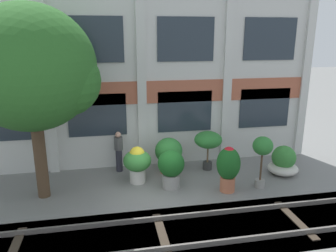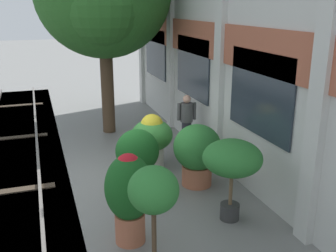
{
  "view_description": "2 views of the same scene",
  "coord_description": "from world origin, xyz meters",
  "px_view_note": "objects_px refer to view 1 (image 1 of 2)",
  "views": [
    {
      "loc": [
        -1.4,
        -10.05,
        5.34
      ],
      "look_at": [
        0.83,
        1.6,
        2.01
      ],
      "focal_mm": 35.0,
      "sensor_mm": 36.0,
      "label": 1
    },
    {
      "loc": [
        8.52,
        -1.42,
        3.99
      ],
      "look_at": [
        1.26,
        1.06,
        1.59
      ],
      "focal_mm": 42.0,
      "sensor_mm": 36.0,
      "label": 2
    }
  ],
  "objects_px": {
    "potted_plant_fluted_column": "(228,166)",
    "potted_plant_glazed_jar": "(137,162)",
    "potted_plant_wide_bowl": "(283,162)",
    "potted_plant_terracotta_small": "(208,141)",
    "potted_plant_ribbed_drum": "(171,167)",
    "potted_plant_stone_basin": "(169,153)",
    "resident_by_doorway": "(119,150)",
    "broadleaf_tree": "(31,72)",
    "potted_plant_tall_urn": "(263,150)"
  },
  "relations": [
    {
      "from": "potted_plant_fluted_column",
      "to": "broadleaf_tree",
      "type": "bearing_deg",
      "value": 172.57
    },
    {
      "from": "broadleaf_tree",
      "to": "potted_plant_tall_urn",
      "type": "distance_m",
      "value": 8.08
    },
    {
      "from": "potted_plant_wide_bowl",
      "to": "potted_plant_stone_basin",
      "type": "height_order",
      "value": "potted_plant_stone_basin"
    },
    {
      "from": "resident_by_doorway",
      "to": "potted_plant_glazed_jar",
      "type": "bearing_deg",
      "value": -56.32
    },
    {
      "from": "potted_plant_fluted_column",
      "to": "potted_plant_glazed_jar",
      "type": "xyz_separation_m",
      "value": [
        -3.03,
        1.31,
        -0.15
      ]
    },
    {
      "from": "potted_plant_tall_urn",
      "to": "potted_plant_ribbed_drum",
      "type": "relative_size",
      "value": 1.36
    },
    {
      "from": "potted_plant_glazed_jar",
      "to": "potted_plant_stone_basin",
      "type": "bearing_deg",
      "value": 27.06
    },
    {
      "from": "potted_plant_wide_bowl",
      "to": "potted_plant_stone_basin",
      "type": "bearing_deg",
      "value": 167.17
    },
    {
      "from": "potted_plant_stone_basin",
      "to": "resident_by_doorway",
      "type": "xyz_separation_m",
      "value": [
        -1.93,
        0.5,
        0.08
      ]
    },
    {
      "from": "potted_plant_ribbed_drum",
      "to": "potted_plant_fluted_column",
      "type": "bearing_deg",
      "value": -18.59
    },
    {
      "from": "potted_plant_fluted_column",
      "to": "potted_plant_stone_basin",
      "type": "bearing_deg",
      "value": 130.98
    },
    {
      "from": "potted_plant_wide_bowl",
      "to": "potted_plant_ribbed_drum",
      "type": "relative_size",
      "value": 0.84
    },
    {
      "from": "potted_plant_fluted_column",
      "to": "potted_plant_terracotta_small",
      "type": "distance_m",
      "value": 2.01
    },
    {
      "from": "potted_plant_wide_bowl",
      "to": "potted_plant_glazed_jar",
      "type": "height_order",
      "value": "potted_plant_glazed_jar"
    },
    {
      "from": "potted_plant_terracotta_small",
      "to": "potted_plant_ribbed_drum",
      "type": "relative_size",
      "value": 1.14
    },
    {
      "from": "potted_plant_tall_urn",
      "to": "potted_plant_wide_bowl",
      "type": "relative_size",
      "value": 1.62
    },
    {
      "from": "potted_plant_terracotta_small",
      "to": "potted_plant_glazed_jar",
      "type": "bearing_deg",
      "value": -166.89
    },
    {
      "from": "broadleaf_tree",
      "to": "potted_plant_fluted_column",
      "type": "bearing_deg",
      "value": -7.43
    },
    {
      "from": "potted_plant_tall_urn",
      "to": "resident_by_doorway",
      "type": "distance_m",
      "value": 5.51
    },
    {
      "from": "potted_plant_ribbed_drum",
      "to": "broadleaf_tree",
      "type": "bearing_deg",
      "value": 177.63
    },
    {
      "from": "broadleaf_tree",
      "to": "potted_plant_ribbed_drum",
      "type": "height_order",
      "value": "broadleaf_tree"
    },
    {
      "from": "potted_plant_glazed_jar",
      "to": "potted_plant_ribbed_drum",
      "type": "relative_size",
      "value": 0.99
    },
    {
      "from": "broadleaf_tree",
      "to": "potted_plant_stone_basin",
      "type": "height_order",
      "value": "broadleaf_tree"
    },
    {
      "from": "potted_plant_fluted_column",
      "to": "potted_plant_terracotta_small",
      "type": "bearing_deg",
      "value": 93.08
    },
    {
      "from": "potted_plant_terracotta_small",
      "to": "resident_by_doorway",
      "type": "xyz_separation_m",
      "value": [
        -3.55,
        0.49,
        -0.32
      ]
    },
    {
      "from": "potted_plant_terracotta_small",
      "to": "potted_plant_glazed_jar",
      "type": "relative_size",
      "value": 1.15
    },
    {
      "from": "potted_plant_tall_urn",
      "to": "potted_plant_terracotta_small",
      "type": "height_order",
      "value": "potted_plant_tall_urn"
    },
    {
      "from": "potted_plant_glazed_jar",
      "to": "broadleaf_tree",
      "type": "bearing_deg",
      "value": -171.39
    },
    {
      "from": "broadleaf_tree",
      "to": "potted_plant_stone_basin",
      "type": "relative_size",
      "value": 4.4
    },
    {
      "from": "broadleaf_tree",
      "to": "potted_plant_terracotta_small",
      "type": "xyz_separation_m",
      "value": [
        6.18,
        1.17,
        -3.01
      ]
    },
    {
      "from": "potted_plant_fluted_column",
      "to": "potted_plant_ribbed_drum",
      "type": "relative_size",
      "value": 1.17
    },
    {
      "from": "potted_plant_fluted_column",
      "to": "resident_by_doorway",
      "type": "height_order",
      "value": "resident_by_doorway"
    },
    {
      "from": "potted_plant_fluted_column",
      "to": "potted_plant_wide_bowl",
      "type": "distance_m",
      "value": 2.89
    },
    {
      "from": "potted_plant_wide_bowl",
      "to": "potted_plant_terracotta_small",
      "type": "bearing_deg",
      "value": 160.02
    },
    {
      "from": "potted_plant_terracotta_small",
      "to": "potted_plant_stone_basin",
      "type": "relative_size",
      "value": 1.12
    },
    {
      "from": "resident_by_doorway",
      "to": "potted_plant_ribbed_drum",
      "type": "bearing_deg",
      "value": -40.65
    },
    {
      "from": "resident_by_doorway",
      "to": "potted_plant_tall_urn",
      "type": "bearing_deg",
      "value": -20.54
    },
    {
      "from": "potted_plant_tall_urn",
      "to": "potted_plant_stone_basin",
      "type": "distance_m",
      "value": 3.6
    },
    {
      "from": "potted_plant_terracotta_small",
      "to": "potted_plant_ribbed_drum",
      "type": "height_order",
      "value": "potted_plant_terracotta_small"
    },
    {
      "from": "potted_plant_stone_basin",
      "to": "potted_plant_terracotta_small",
      "type": "bearing_deg",
      "value": 0.4
    },
    {
      "from": "resident_by_doorway",
      "to": "potted_plant_terracotta_small",
      "type": "bearing_deg",
      "value": -2.13
    },
    {
      "from": "potted_plant_wide_bowl",
      "to": "resident_by_doorway",
      "type": "relative_size",
      "value": 0.71
    },
    {
      "from": "potted_plant_fluted_column",
      "to": "resident_by_doorway",
      "type": "xyz_separation_m",
      "value": [
        -3.65,
        2.48,
        -0.07
      ]
    },
    {
      "from": "potted_plant_terracotta_small",
      "to": "potted_plant_stone_basin",
      "type": "bearing_deg",
      "value": -179.6
    },
    {
      "from": "potted_plant_tall_urn",
      "to": "potted_plant_wide_bowl",
      "type": "xyz_separation_m",
      "value": [
        1.42,
        0.92,
        -0.94
      ]
    },
    {
      "from": "potted_plant_stone_basin",
      "to": "potted_plant_ribbed_drum",
      "type": "bearing_deg",
      "value": -97.4
    },
    {
      "from": "potted_plant_wide_bowl",
      "to": "potted_plant_glazed_jar",
      "type": "bearing_deg",
      "value": 176.67
    },
    {
      "from": "potted_plant_fluted_column",
      "to": "potted_plant_terracotta_small",
      "type": "xyz_separation_m",
      "value": [
        -0.11,
        1.99,
        0.25
      ]
    },
    {
      "from": "potted_plant_fluted_column",
      "to": "potted_plant_glazed_jar",
      "type": "relative_size",
      "value": 1.18
    },
    {
      "from": "potted_plant_ribbed_drum",
      "to": "potted_plant_terracotta_small",
      "type": "bearing_deg",
      "value": 37.14
    }
  ]
}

